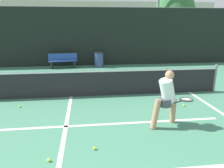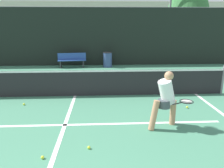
# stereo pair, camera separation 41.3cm
# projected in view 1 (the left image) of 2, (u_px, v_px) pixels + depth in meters

# --- Properties ---
(court_service_line) EXTENTS (8.25, 0.10, 0.01)m
(court_service_line) POSITION_uv_depth(u_px,v_px,m) (66.00, 126.00, 5.62)
(court_service_line) COLOR white
(court_service_line) RESTS_ON ground
(court_center_mark) EXTENTS (0.10, 4.40, 0.01)m
(court_center_mark) POSITION_uv_depth(u_px,v_px,m) (66.00, 123.00, 5.80)
(court_center_mark) COLOR white
(court_center_mark) RESTS_ON ground
(court_sideline_right) EXTENTS (0.10, 5.40, 0.01)m
(court_sideline_right) POSITION_uv_depth(u_px,v_px,m) (224.00, 115.00, 6.34)
(court_sideline_right) COLOR white
(court_sideline_right) RESTS_ON ground
(net) EXTENTS (11.09, 0.09, 1.07)m
(net) POSITION_uv_depth(u_px,v_px,m) (70.00, 83.00, 7.77)
(net) COLOR slate
(net) RESTS_ON ground
(fence_back) EXTENTS (24.00, 0.06, 3.53)m
(fence_back) POSITION_uv_depth(u_px,v_px,m) (75.00, 37.00, 13.32)
(fence_back) COLOR black
(fence_back) RESTS_ON ground
(player_practicing) EXTENTS (1.23, 0.49, 1.45)m
(player_practicing) POSITION_uv_depth(u_px,v_px,m) (167.00, 97.00, 5.52)
(player_practicing) COLOR tan
(player_practicing) RESTS_ON ground
(tennis_ball_scattered_6) EXTENTS (0.07, 0.07, 0.07)m
(tennis_ball_scattered_6) POSITION_uv_depth(u_px,v_px,m) (184.00, 105.00, 6.99)
(tennis_ball_scattered_6) COLOR #D1E033
(tennis_ball_scattered_6) RESTS_ON ground
(tennis_ball_scattered_8) EXTENTS (0.07, 0.07, 0.07)m
(tennis_ball_scattered_8) POSITION_uv_depth(u_px,v_px,m) (49.00, 160.00, 4.18)
(tennis_ball_scattered_8) COLOR #D1E033
(tennis_ball_scattered_8) RESTS_ON ground
(tennis_ball_scattered_9) EXTENTS (0.07, 0.07, 0.07)m
(tennis_ball_scattered_9) POSITION_uv_depth(u_px,v_px,m) (95.00, 148.00, 4.58)
(tennis_ball_scattered_9) COLOR #D1E033
(tennis_ball_scattered_9) RESTS_ON ground
(tennis_ball_scattered_10) EXTENTS (0.07, 0.07, 0.07)m
(tennis_ball_scattered_10) POSITION_uv_depth(u_px,v_px,m) (20.00, 107.00, 6.88)
(tennis_ball_scattered_10) COLOR #D1E033
(tennis_ball_scattered_10) RESTS_ON ground
(courtside_bench) EXTENTS (1.70, 0.55, 0.86)m
(courtside_bench) POSITION_uv_depth(u_px,v_px,m) (63.00, 60.00, 12.90)
(courtside_bench) COLOR #2D519E
(courtside_bench) RESTS_ON ground
(trash_bin) EXTENTS (0.56, 0.56, 0.91)m
(trash_bin) POSITION_uv_depth(u_px,v_px,m) (99.00, 60.00, 13.19)
(trash_bin) COLOR #384C7F
(trash_bin) RESTS_ON ground
(parked_car) EXTENTS (1.68, 4.07, 1.39)m
(parked_car) POSITION_uv_depth(u_px,v_px,m) (56.00, 50.00, 17.13)
(parked_car) COLOR #B7B7BC
(parked_car) RESTS_ON ground
(building_far) EXTENTS (36.00, 2.40, 5.31)m
(building_far) POSITION_uv_depth(u_px,v_px,m) (80.00, 23.00, 28.92)
(building_far) COLOR beige
(building_far) RESTS_ON ground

